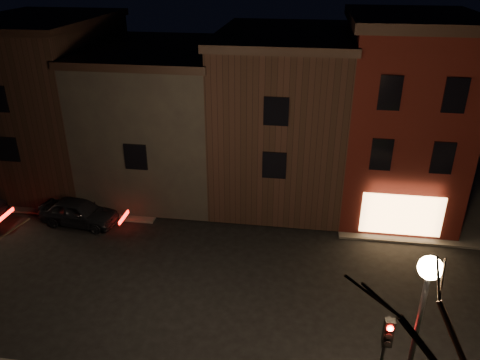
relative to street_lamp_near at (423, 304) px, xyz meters
The scene contains 9 objects.
ground 10.06m from the street_lamp_near, 135.94° to the left, with size 120.00×120.00×0.00m, color black.
sidewalk_far_left 37.26m from the street_lamp_near, 135.22° to the left, with size 30.00×30.00×0.12m, color #2D2B28.
corner_building 15.58m from the street_lamp_near, 83.37° to the left, with size 6.50×8.50×10.50m.
row_building_a 17.16m from the street_lamp_near, 105.90° to the left, with size 7.30×10.30×9.40m.
row_building_b 20.39m from the street_lamp_near, 125.91° to the left, with size 7.80×10.30×8.40m.
row_building_c 25.32m from the street_lamp_near, 139.33° to the left, with size 7.30×10.30×9.90m.
street_lamp_near is the anchor object (origin of this frame).
traffic_signal 2.49m from the street_lamp_near, 140.63° to the left, with size 0.58×0.38×4.05m.
parked_car_a 18.89m from the street_lamp_near, 145.28° to the left, with size 1.70×4.23×1.44m, color black.
Camera 1 is at (2.98, -15.96, 13.20)m, focal length 35.00 mm.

